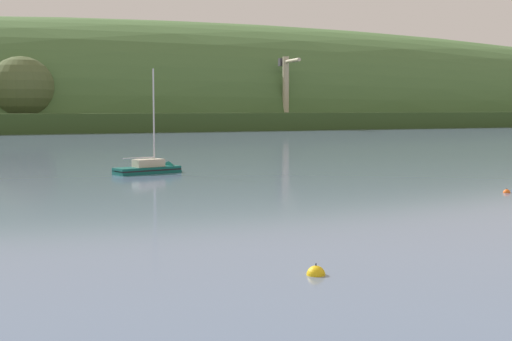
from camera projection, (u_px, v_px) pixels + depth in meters
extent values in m
cube|color=#314A21|center=(13.00, 122.00, 172.42)|extent=(592.61, 53.72, 4.25)
ellipsoid|color=#476B38|center=(228.00, 126.00, 215.59)|extent=(474.12, 68.76, 59.84)
sphere|color=#4C5B33|center=(21.00, 90.00, 163.93)|extent=(15.10, 15.10, 15.10)
cube|color=#4C4C51|center=(286.00, 125.00, 186.40)|extent=(4.01, 4.01, 2.00)
cylinder|color=#BCB293|center=(286.00, 89.00, 185.59)|extent=(1.65, 1.65, 16.46)
cylinder|color=#BCB293|center=(292.00, 61.00, 181.02)|extent=(2.09, 10.50, 0.91)
cube|color=#333338|center=(283.00, 62.00, 186.78)|extent=(2.48, 1.92, 1.97)
cube|color=#0F564C|center=(147.00, 173.00, 61.40)|extent=(5.95, 3.22, 1.05)
cone|color=#0F564C|center=(176.00, 171.00, 63.17)|extent=(1.82, 2.08, 1.78)
cube|color=black|center=(147.00, 170.00, 61.38)|extent=(5.96, 3.24, 0.12)
cube|color=#BCB299|center=(149.00, 163.00, 61.41)|extent=(2.79, 1.86, 0.64)
cylinder|color=silver|center=(154.00, 118.00, 61.43)|extent=(0.13, 0.13, 8.28)
cylinder|color=silver|center=(139.00, 158.00, 60.80)|extent=(2.91, 0.85, 0.10)
sphere|color=#EA5B19|center=(507.00, 193.00, 47.67)|extent=(0.47, 0.47, 0.47)
cylinder|color=black|center=(507.00, 189.00, 47.65)|extent=(0.04, 0.04, 0.08)
sphere|color=yellow|center=(316.00, 275.00, 24.32)|extent=(0.64, 0.64, 0.64)
cylinder|color=black|center=(316.00, 265.00, 24.29)|extent=(0.04, 0.04, 0.08)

